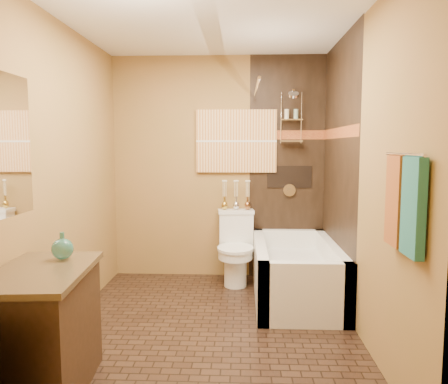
# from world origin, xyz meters

# --- Properties ---
(floor) EXTENTS (3.00, 3.00, 0.00)m
(floor) POSITION_xyz_m (0.00, 0.00, 0.00)
(floor) COLOR black
(floor) RESTS_ON ground
(wall_left) EXTENTS (0.02, 3.00, 2.50)m
(wall_left) POSITION_xyz_m (-1.20, 0.00, 1.25)
(wall_left) COLOR #99693B
(wall_left) RESTS_ON floor
(wall_right) EXTENTS (0.02, 3.00, 2.50)m
(wall_right) POSITION_xyz_m (1.20, 0.00, 1.25)
(wall_right) COLOR #99693B
(wall_right) RESTS_ON floor
(wall_back) EXTENTS (2.40, 0.02, 2.50)m
(wall_back) POSITION_xyz_m (0.00, 1.50, 1.25)
(wall_back) COLOR #99693B
(wall_back) RESTS_ON floor
(wall_front) EXTENTS (2.40, 0.02, 2.50)m
(wall_front) POSITION_xyz_m (0.00, -1.50, 1.25)
(wall_front) COLOR #99693B
(wall_front) RESTS_ON floor
(ceiling) EXTENTS (3.00, 3.00, 0.00)m
(ceiling) POSITION_xyz_m (0.00, 0.00, 2.50)
(ceiling) COLOR silver
(ceiling) RESTS_ON wall_back
(alcove_tile_back) EXTENTS (0.85, 0.01, 2.50)m
(alcove_tile_back) POSITION_xyz_m (0.78, 1.49, 1.25)
(alcove_tile_back) COLOR black
(alcove_tile_back) RESTS_ON wall_back
(alcove_tile_right) EXTENTS (0.01, 1.50, 2.50)m
(alcove_tile_right) POSITION_xyz_m (1.19, 0.75, 1.25)
(alcove_tile_right) COLOR black
(alcove_tile_right) RESTS_ON wall_right
(mosaic_band_back) EXTENTS (0.85, 0.01, 0.10)m
(mosaic_band_back) POSITION_xyz_m (0.78, 1.48, 1.62)
(mosaic_band_back) COLOR maroon
(mosaic_band_back) RESTS_ON alcove_tile_back
(mosaic_band_right) EXTENTS (0.01, 1.50, 0.10)m
(mosaic_band_right) POSITION_xyz_m (1.18, 0.75, 1.62)
(mosaic_band_right) COLOR maroon
(mosaic_band_right) RESTS_ON alcove_tile_right
(alcove_niche) EXTENTS (0.50, 0.01, 0.25)m
(alcove_niche) POSITION_xyz_m (0.80, 1.48, 1.15)
(alcove_niche) COLOR black
(alcove_niche) RESTS_ON alcove_tile_back
(shower_fixtures) EXTENTS (0.24, 0.33, 1.16)m
(shower_fixtures) POSITION_xyz_m (0.80, 1.38, 1.67)
(shower_fixtures) COLOR silver
(shower_fixtures) RESTS_ON floor
(curtain_rod) EXTENTS (0.03, 1.55, 0.03)m
(curtain_rod) POSITION_xyz_m (0.40, 0.75, 2.02)
(curtain_rod) COLOR silver
(curtain_rod) RESTS_ON wall_back
(towel_bar) EXTENTS (0.02, 0.55, 0.02)m
(towel_bar) POSITION_xyz_m (1.15, -1.05, 1.45)
(towel_bar) COLOR silver
(towel_bar) RESTS_ON wall_right
(towel_teal) EXTENTS (0.05, 0.22, 0.52)m
(towel_teal) POSITION_xyz_m (1.16, -1.18, 1.18)
(towel_teal) COLOR #217064
(towel_teal) RESTS_ON towel_bar
(towel_rust) EXTENTS (0.05, 0.22, 0.52)m
(towel_rust) POSITION_xyz_m (1.16, -0.92, 1.18)
(towel_rust) COLOR #934C1A
(towel_rust) RESTS_ON towel_bar
(sunset_painting) EXTENTS (0.90, 0.04, 0.70)m
(sunset_painting) POSITION_xyz_m (0.20, 1.48, 1.55)
(sunset_painting) COLOR #C5702E
(sunset_painting) RESTS_ON wall_back
(bathtub) EXTENTS (0.80, 1.50, 0.55)m
(bathtub) POSITION_xyz_m (0.80, 0.75, 0.22)
(bathtub) COLOR white
(bathtub) RESTS_ON floor
(toilet) EXTENTS (0.41, 0.60, 0.78)m
(toilet) POSITION_xyz_m (0.20, 1.21, 0.40)
(toilet) COLOR white
(toilet) RESTS_ON floor
(vanity) EXTENTS (0.60, 0.91, 0.77)m
(vanity) POSITION_xyz_m (-0.92, -1.00, 0.39)
(vanity) COLOR black
(vanity) RESTS_ON floor
(teal_bottle) EXTENTS (0.14, 0.14, 0.22)m
(teal_bottle) POSITION_xyz_m (-0.87, -0.77, 0.86)
(teal_bottle) COLOR #257164
(teal_bottle) RESTS_ON vanity
(bud_vases) EXTENTS (0.33, 0.07, 0.32)m
(bud_vases) POSITION_xyz_m (0.20, 1.39, 0.96)
(bud_vases) COLOR gold
(bud_vases) RESTS_ON toilet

